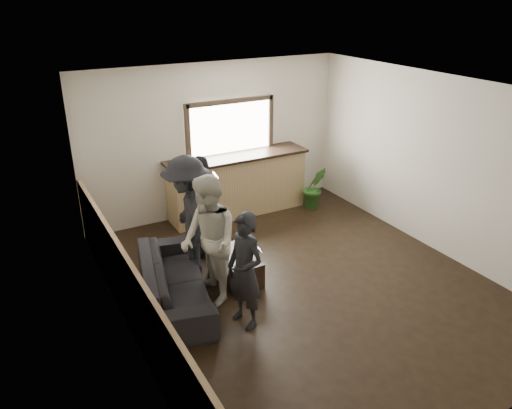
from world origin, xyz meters
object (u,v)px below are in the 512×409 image
sofa (174,281)px  person_a (245,271)px  coffee_table (236,267)px  person_b (209,241)px  cup_a (224,248)px  cup_b (250,256)px  person_d (202,207)px  person_c (188,219)px  bar_counter (237,181)px  potted_plant (314,187)px

sofa → person_a: 1.19m
coffee_table → person_b: (-0.53, -0.30, 0.70)m
cup_a → cup_b: cup_a is taller
person_b → person_d: bearing=161.6°
sofa → person_a: size_ratio=1.39×
coffee_table → cup_a: (-0.09, 0.20, 0.25)m
coffee_table → person_c: size_ratio=0.47×
person_c → person_b: bearing=15.2°
bar_counter → person_c: bearing=-133.8°
sofa → cup_b: bearing=-81.5°
bar_counter → person_b: size_ratio=1.51×
bar_counter → potted_plant: bar_counter is taller
person_c → person_d: person_c is taller
person_a → bar_counter: bearing=139.8°
potted_plant → cup_b: bearing=-142.6°
person_b → person_a: bearing=14.8°
cup_b → sofa: bearing=175.7°
coffee_table → person_d: (-0.11, 0.92, 0.64)m
cup_b → person_a: 1.02m
bar_counter → coffee_table: bearing=-117.2°
cup_a → bar_counter: bearing=58.4°
potted_plant → person_c: bearing=-158.4°
bar_counter → person_b: (-1.63, -2.43, 0.25)m
potted_plant → person_a: 3.91m
person_d → sofa: bearing=-9.3°
bar_counter → sofa: bearing=-133.1°
sofa → person_d: person_d is taller
person_c → sofa: bearing=-25.8°
cup_b → person_c: person_c is taller
bar_counter → sofa: size_ratio=1.27×
coffee_table → cup_b: cup_b is taller
person_b → sofa: bearing=-114.3°
sofa → coffee_table: 0.99m
person_a → person_b: (-0.17, 0.70, 0.13)m
bar_counter → person_c: size_ratio=1.45×
bar_counter → person_b: 2.93m
potted_plant → person_c: 3.32m
bar_counter → person_b: bar_counter is taller
bar_counter → cup_b: size_ratio=28.57×
cup_a → potted_plant: size_ratio=0.16×
coffee_table → person_c: (-0.53, 0.43, 0.73)m
person_b → coffee_table: bearing=120.0°
potted_plant → person_d: size_ratio=0.50×
cup_a → person_a: (-0.27, -1.20, 0.33)m
person_a → person_b: person_b is taller
cup_a → person_d: person_d is taller
potted_plant → person_b: size_ratio=0.46×
sofa → person_d: 1.44m
bar_counter → potted_plant: (1.42, -0.49, -0.23)m
sofa → cup_b: sofa is taller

